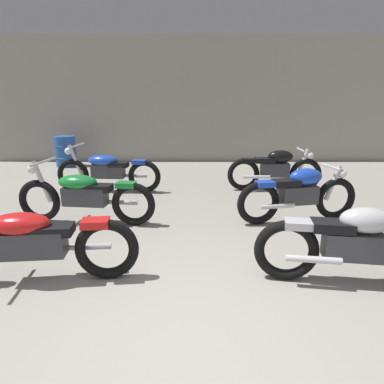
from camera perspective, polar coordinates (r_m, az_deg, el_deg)
The scene contains 9 objects.
ground_plane at distance 2.95m, azimuth 0.09°, elevation -23.92°, with size 60.00×60.00×0.00m, color gray.
back_wall at distance 10.39m, azimuth -0.06°, elevation 15.13°, with size 13.39×0.24×3.60m, color #9E998E.
motorcycle_left_row_0 at distance 3.89m, azimuth -25.59°, elevation -7.59°, with size 2.17×0.68×0.97m.
motorcycle_left_row_1 at distance 5.40m, azimuth -17.77°, elevation -0.51°, with size 2.17×0.68×0.97m.
motorcycle_left_row_2 at distance 7.15m, azimuth -14.13°, elevation 3.57°, with size 2.17×0.68×0.97m.
motorcycle_right_row_0 at distance 3.83m, azimuth 25.54°, elevation -7.82°, with size 1.96×0.52×0.88m.
motorcycle_right_row_1 at distance 5.48m, azimuth 17.49°, elevation -0.19°, with size 1.96×0.63×0.88m.
motorcycle_right_row_2 at distance 7.26m, azimuth 13.75°, elevation 3.84°, with size 1.97×0.48×0.88m.
oil_drum at distance 10.26m, azimuth -20.62°, elevation 6.43°, with size 0.59×0.59×0.85m.
Camera 1 is at (-0.01, -2.28, 1.88)m, focal length 31.69 mm.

